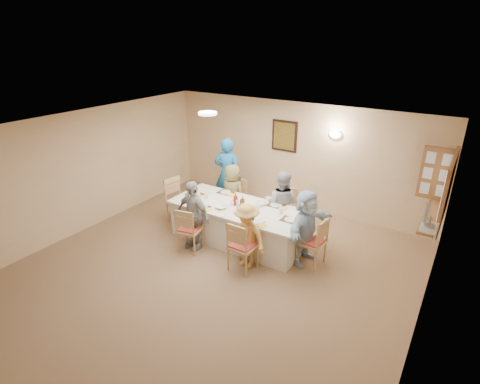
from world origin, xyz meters
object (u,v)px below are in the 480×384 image
Objects in this scene: desk_fan at (429,217)px; chair_front_left at (190,228)px; chair_front_right at (243,245)px; condiment_ketchup at (236,199)px; serving_hatch at (447,190)px; diner_front_left at (193,215)px; diner_right_end at (306,227)px; caregiver at (228,174)px; chair_back_left at (236,200)px; chair_right_end at (312,241)px; diner_back_left at (233,193)px; chair_left_end at (179,201)px; diner_front_right at (247,236)px; chair_back_right at (284,211)px; diner_back_right at (282,204)px.

desk_fan reaches higher than chair_front_left.
condiment_ketchup is at bearing -49.28° from chair_front_right.
serving_hatch is 4.44m from diner_front_left.
desk_fan is 2.09m from diner_right_end.
chair_front_right is at bearing -146.90° from serving_hatch.
chair_front_left is 0.53× the size of caregiver.
diner_right_end is at bearing -30.63° from chair_back_left.
caregiver reaches higher than chair_back_left.
chair_front_right is (-2.82, -1.84, -1.02)m from serving_hatch.
desk_fan is 0.34× the size of chair_back_left.
diner_right_end is at bearing -83.56° from chair_right_end.
diner_back_left is 0.76× the size of caregiver.
chair_left_end is (-4.97, -1.04, -1.00)m from serving_hatch.
serving_hatch is 3.69m from condiment_ketchup.
diner_front_right is at bearing -89.29° from chair_front_right.
caregiver is 6.71× the size of condiment_ketchup.
chair_front_right is 1.24m from chair_right_end.
chair_back_right is 0.25m from diner_back_right.
diner_back_left is 0.94× the size of diner_back_right.
diner_back_right is at bearing -171.17° from diner_back_left.
chair_right_end is (3.10, 0.00, -0.03)m from chair_left_end.
chair_back_left is 0.65× the size of diner_front_left.
diner_front_left is 0.80× the size of caregiver.
chair_left_end is at bearing -161.82° from chair_back_right.
diner_front_left reaches higher than chair_left_end.
condiment_ketchup is (-0.68, -0.79, 0.41)m from chair_back_right.
desk_fan is at bearing -84.71° from chair_left_end.
serving_hatch reaches higher than diner_front_left.
diner_right_end is (-0.13, 0.00, 0.24)m from chair_right_end.
chair_left_end is (-0.95, -0.80, 0.05)m from chair_back_left.
condiment_ketchup is at bearing 136.66° from diner_back_left.
diner_front_right is (0.00, -1.36, -0.09)m from diner_back_right.
diner_front_right reaches higher than condiment_ketchup.
diner_front_right reaches higher than chair_left_end.
serving_hatch is 2.37m from chair_right_end.
diner_back_right is 1.36m from diner_front_right.
chair_right_end is 0.27m from diner_right_end.
diner_front_left is at bearing -131.27° from chair_back_right.
chair_front_left is at bearing -83.08° from diner_front_left.
chair_back_right is 1.24m from chair_right_end.
desk_fan is 0.33× the size of chair_front_left.
chair_front_left is 0.26m from diner_front_left.
desk_fan is 4.09m from chair_front_left.
serving_hatch is 1.51× the size of chair_left_end.
chair_front_right reaches higher than chair_back_left.
chair_right_end is 2.87m from caregiver.
chair_back_right is at bearing 151.40° from caregiver.
diner_front_right is (-2.71, -0.37, -0.94)m from desk_fan.
caregiver is (-0.45, 0.35, 0.42)m from chair_back_left.
diner_front_right is at bearing 6.92° from diner_front_left.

